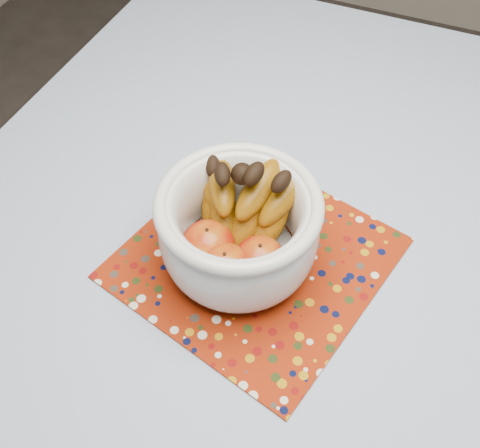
% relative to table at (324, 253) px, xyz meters
% --- Properties ---
extents(table, '(1.20, 1.20, 0.75)m').
position_rel_table_xyz_m(table, '(0.00, 0.00, 0.00)').
color(table, brown).
rests_on(table, ground).
extents(tablecloth, '(1.32, 1.32, 0.01)m').
position_rel_table_xyz_m(tablecloth, '(0.00, 0.00, 0.08)').
color(tablecloth, '#6480A7').
rests_on(tablecloth, table).
extents(placemat, '(0.45, 0.45, 0.00)m').
position_rel_table_xyz_m(placemat, '(-0.09, -0.12, 0.09)').
color(placemat, maroon).
rests_on(placemat, tablecloth).
extents(fruit_bowl, '(0.25, 0.25, 0.18)m').
position_rel_table_xyz_m(fruit_bowl, '(-0.12, -0.12, 0.17)').
color(fruit_bowl, silver).
rests_on(fruit_bowl, placemat).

